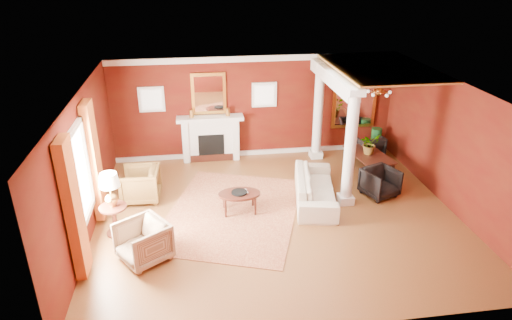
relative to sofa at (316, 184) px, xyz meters
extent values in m
plane|color=brown|center=(-1.02, -0.53, -0.45)|extent=(8.00, 8.00, 0.00)
cube|color=#511A0B|center=(-1.02, 2.97, 1.00)|extent=(8.00, 0.04, 2.90)
cube|color=#511A0B|center=(-1.02, -4.03, 1.00)|extent=(8.00, 0.04, 2.90)
cube|color=#511A0B|center=(-5.02, -0.53, 1.00)|extent=(0.04, 7.00, 2.90)
cube|color=#511A0B|center=(2.98, -0.53, 1.00)|extent=(0.04, 7.00, 2.90)
cube|color=silver|center=(-1.02, -0.53, 2.45)|extent=(8.00, 7.00, 0.04)
cube|color=silver|center=(-2.32, 2.80, 0.15)|extent=(1.60, 0.34, 1.20)
cube|color=black|center=(-2.32, 2.62, 0.00)|extent=(0.72, 0.03, 0.70)
cube|color=black|center=(-2.32, 2.62, -0.35)|extent=(1.20, 0.05, 0.20)
cube|color=silver|center=(-2.32, 2.76, 0.79)|extent=(1.85, 0.42, 0.10)
cube|color=silver|center=(-3.02, 2.77, 0.15)|extent=(0.16, 0.40, 1.20)
cube|color=silver|center=(-1.62, 2.77, 0.15)|extent=(0.16, 0.40, 1.20)
cube|color=gold|center=(-2.32, 2.93, 1.45)|extent=(0.95, 0.06, 1.15)
cube|color=white|center=(-2.32, 2.89, 1.45)|extent=(0.78, 0.02, 0.98)
cube|color=silver|center=(-3.87, 2.94, 1.35)|extent=(0.70, 0.06, 0.70)
cube|color=white|center=(-3.87, 2.90, 1.35)|extent=(0.54, 0.02, 0.54)
cube|color=silver|center=(-0.77, 2.94, 1.35)|extent=(0.70, 0.06, 0.70)
cube|color=white|center=(-0.77, 2.90, 1.35)|extent=(0.54, 0.02, 0.54)
cube|color=white|center=(-5.00, -1.13, 1.10)|extent=(0.03, 1.30, 1.70)
cube|color=silver|center=(-4.97, -1.83, 1.10)|extent=(0.08, 0.10, 1.90)
cube|color=silver|center=(-4.97, -0.43, 1.10)|extent=(0.08, 0.10, 1.90)
cube|color=#A2491B|center=(-4.90, -2.13, 0.95)|extent=(0.18, 0.55, 2.60)
cube|color=#A2491B|center=(-4.90, -0.13, 0.95)|extent=(0.18, 0.55, 2.60)
cube|color=silver|center=(0.68, -0.23, -0.35)|extent=(0.34, 0.34, 0.20)
cylinder|color=silver|center=(0.68, -0.23, 1.00)|extent=(0.26, 0.26, 2.50)
cube|color=silver|center=(0.68, -0.23, 2.27)|extent=(0.36, 0.36, 0.16)
cube|color=silver|center=(0.68, 2.47, -0.35)|extent=(0.34, 0.34, 0.20)
cylinder|color=silver|center=(0.68, 2.47, 1.00)|extent=(0.26, 0.26, 2.50)
cube|color=silver|center=(0.68, 2.47, 2.27)|extent=(0.36, 0.36, 0.16)
cube|color=silver|center=(0.68, 1.37, 2.17)|extent=(0.30, 3.20, 0.32)
cube|color=#CF8A3C|center=(1.83, 1.22, 2.42)|extent=(2.30, 3.40, 0.04)
cube|color=gold|center=(1.88, 2.93, 1.10)|extent=(1.30, 0.06, 1.70)
cube|color=white|center=(1.88, 2.89, 1.10)|extent=(1.10, 0.02, 1.50)
cylinder|color=#B8813A|center=(1.88, 1.27, 2.13)|extent=(0.02, 0.02, 0.65)
sphere|color=#B8813A|center=(1.88, 1.27, 1.80)|extent=(0.20, 0.20, 0.20)
sphere|color=white|center=(2.16, 1.27, 1.77)|extent=(0.09, 0.09, 0.09)
sphere|color=white|center=(1.97, 1.54, 1.77)|extent=(0.09, 0.09, 0.09)
sphere|color=white|center=(1.66, 1.43, 1.77)|extent=(0.09, 0.09, 0.09)
sphere|color=white|center=(1.66, 1.10, 1.77)|extent=(0.09, 0.09, 0.09)
sphere|color=white|center=(1.97, 1.00, 1.77)|extent=(0.09, 0.09, 0.09)
cube|color=silver|center=(-1.02, 2.93, 2.37)|extent=(8.00, 0.08, 0.16)
cube|color=silver|center=(-1.02, 2.93, -0.39)|extent=(8.00, 0.08, 0.12)
cube|color=maroon|center=(-2.01, -0.30, -0.44)|extent=(3.92, 4.50, 0.02)
imported|color=#ECE2C6|center=(0.00, 0.00, 0.00)|extent=(1.09, 2.37, 0.89)
imported|color=black|center=(-4.11, 0.63, 0.00)|extent=(0.86, 0.92, 0.90)
imported|color=tan|center=(-3.85, -1.80, -0.01)|extent=(1.14, 1.16, 0.88)
cylinder|color=black|center=(-1.85, -0.28, 0.01)|extent=(0.96, 0.96, 0.05)
cylinder|color=black|center=(-2.18, -0.49, -0.23)|extent=(0.05, 0.05, 0.43)
cylinder|color=black|center=(-1.51, -0.49, -0.23)|extent=(0.05, 0.05, 0.43)
cylinder|color=black|center=(-2.18, -0.07, -0.23)|extent=(0.05, 0.05, 0.43)
cylinder|color=black|center=(-1.51, -0.07, -0.23)|extent=(0.05, 0.05, 0.43)
imported|color=black|center=(-1.82, -0.25, 0.15)|extent=(0.16, 0.04, 0.22)
cylinder|color=black|center=(-4.52, -0.80, -0.43)|extent=(0.41, 0.41, 0.04)
cylinder|color=black|center=(-4.52, -0.80, -0.13)|extent=(0.10, 0.10, 0.64)
cylinder|color=black|center=(-4.52, -0.80, 0.19)|extent=(0.56, 0.56, 0.04)
sphere|color=#B8813A|center=(-4.52, -0.80, 0.38)|extent=(0.26, 0.26, 0.26)
cylinder|color=#B8813A|center=(-4.52, -0.80, 0.57)|extent=(0.03, 0.03, 0.28)
cone|color=white|center=(-4.52, -0.80, 0.82)|extent=(0.41, 0.41, 0.28)
imported|color=black|center=(1.84, 1.32, -0.03)|extent=(0.73, 1.55, 0.83)
imported|color=black|center=(1.61, 0.02, -0.06)|extent=(0.95, 0.92, 0.77)
imported|color=black|center=(2.13, 2.21, -0.06)|extent=(0.86, 0.82, 0.77)
sphere|color=#15431C|center=(2.46, 2.46, -0.29)|extent=(0.34, 0.34, 0.34)
cylinder|color=#15431C|center=(2.46, 2.46, -0.05)|extent=(0.30, 0.30, 0.80)
imported|color=#26591E|center=(1.82, 1.36, 0.60)|extent=(0.69, 0.72, 0.44)
camera|label=1|loc=(-2.76, -9.28, 4.94)|focal=32.00mm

